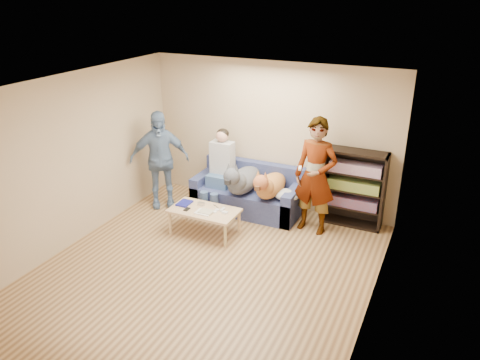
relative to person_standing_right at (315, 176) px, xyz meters
The scene contains 27 objects.
ground 2.31m from the person_standing_right, 118.98° to the right, with size 5.00×5.00×0.00m, color brown.
ceiling 2.67m from the person_standing_right, 118.98° to the right, with size 5.00×5.00×0.00m, color white.
wall_back 1.26m from the person_standing_right, 147.14° to the left, with size 4.50×4.50×0.00m, color tan.
wall_front 4.47m from the person_standing_right, 103.22° to the right, with size 4.50×4.50×0.00m, color tan.
wall_left 3.77m from the person_standing_right, 150.61° to the right, with size 5.00×5.00×0.00m, color tan.
wall_right 2.24m from the person_standing_right, 56.25° to the right, with size 5.00×5.00×0.00m, color tan.
blanket 0.67m from the person_standing_right, behind, with size 0.45×0.38×0.16m, color #AEAFB3.
person_standing_right is the anchor object (origin of this frame).
person_standing_left 2.79m from the person_standing_right, behind, with size 1.04×0.43×1.77m, color #6883A7.
held_controller 0.33m from the person_standing_right, 135.00° to the right, with size 0.04×0.13×0.03m, color white.
notebook_blue 2.18m from the person_standing_right, 157.74° to the right, with size 0.20×0.26×0.03m, color navy.
papers 1.86m from the person_standing_right, 147.73° to the right, with size 0.26×0.20×0.01m, color white.
magazine 1.82m from the person_standing_right, 147.76° to the right, with size 0.22×0.17×0.01m, color #B9B094.
camera_silver 1.90m from the person_standing_right, 156.44° to the right, with size 0.11×0.06×0.05m, color silver.
controller_a 1.57m from the person_standing_right, 149.52° to the right, with size 0.04×0.13×0.03m, color silver.
controller_b 1.54m from the person_standing_right, 145.21° to the right, with size 0.09×0.06×0.03m, color white.
headphone_cup_a 1.69m from the person_standing_right, 147.29° to the right, with size 0.07×0.07×0.02m, color white.
headphone_cup_b 1.65m from the person_standing_right, 149.75° to the right, with size 0.07×0.07×0.02m, color silver.
pen_orange 1.94m from the person_standing_right, 147.32° to the right, with size 0.01×0.01×0.14m, color #C2671B.
pen_black 1.67m from the person_standing_right, 154.96° to the right, with size 0.01×0.01×0.14m, color black.
wallet 2.12m from the person_standing_right, 151.74° to the right, with size 0.07×0.12×0.01m, color black.
sofa 1.46m from the person_standing_right, 168.65° to the left, with size 1.90×0.85×0.82m.
person_seated 1.78m from the person_standing_right, behind, with size 0.40×0.73×1.47m.
dog_gray 1.32m from the person_standing_right, behind, with size 0.46×1.27×0.66m.
dog_tan 0.85m from the person_standing_right, behind, with size 0.42×1.17×0.60m.
coffee_table 1.86m from the person_standing_right, 151.33° to the right, with size 1.10×0.60×0.42m.
bookshelf 0.77m from the person_standing_right, 42.65° to the left, with size 1.00×0.34×1.30m.
Camera 1 is at (2.83, -4.86, 3.75)m, focal length 35.00 mm.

